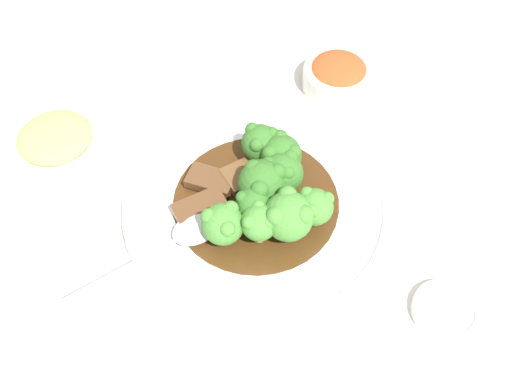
% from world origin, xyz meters
% --- Properties ---
extents(ground_plane, '(4.00, 4.00, 0.00)m').
position_xyz_m(ground_plane, '(0.00, 0.00, 0.00)').
color(ground_plane, silver).
extents(main_plate, '(0.31, 0.31, 0.02)m').
position_xyz_m(main_plate, '(0.00, 0.00, 0.01)').
color(main_plate, white).
rests_on(main_plate, ground_plane).
extents(beef_strip_0, '(0.07, 0.04, 0.01)m').
position_xyz_m(beef_strip_0, '(-0.07, -0.00, 0.03)').
color(beef_strip_0, brown).
rests_on(beef_strip_0, main_plate).
extents(beef_strip_1, '(0.06, 0.06, 0.01)m').
position_xyz_m(beef_strip_1, '(-0.05, 0.04, 0.02)').
color(beef_strip_1, brown).
rests_on(beef_strip_1, main_plate).
extents(beef_strip_2, '(0.07, 0.06, 0.01)m').
position_xyz_m(beef_strip_2, '(-0.00, 0.03, 0.03)').
color(beef_strip_2, brown).
rests_on(beef_strip_2, main_plate).
extents(broccoli_floret_0, '(0.05, 0.05, 0.06)m').
position_xyz_m(broccoli_floret_0, '(0.01, -0.00, 0.05)').
color(broccoli_floret_0, '#7FA84C').
rests_on(broccoli_floret_0, main_plate).
extents(broccoli_floret_1, '(0.05, 0.05, 0.05)m').
position_xyz_m(broccoli_floret_1, '(-0.05, -0.04, 0.05)').
color(broccoli_floret_1, '#7FA84C').
rests_on(broccoli_floret_1, main_plate).
extents(broccoli_floret_2, '(0.04, 0.04, 0.05)m').
position_xyz_m(broccoli_floret_2, '(-0.01, -0.05, 0.05)').
color(broccoli_floret_2, '#8EB756').
rests_on(broccoli_floret_2, main_plate).
extents(broccoli_floret_3, '(0.04, 0.04, 0.05)m').
position_xyz_m(broccoli_floret_3, '(0.06, -0.04, 0.05)').
color(broccoli_floret_3, '#7FA84C').
rests_on(broccoli_floret_3, main_plate).
extents(broccoli_floret_4, '(0.04, 0.04, 0.05)m').
position_xyz_m(broccoli_floret_4, '(-0.01, -0.03, 0.05)').
color(broccoli_floret_4, '#8EB756').
rests_on(broccoli_floret_4, main_plate).
extents(broccoli_floret_5, '(0.05, 0.05, 0.05)m').
position_xyz_m(broccoli_floret_5, '(0.04, 0.04, 0.05)').
color(broccoli_floret_5, '#7FA84C').
rests_on(broccoli_floret_5, main_plate).
extents(broccoli_floret_6, '(0.05, 0.05, 0.05)m').
position_xyz_m(broccoli_floret_6, '(0.02, 0.06, 0.05)').
color(broccoli_floret_6, '#7FA84C').
rests_on(broccoli_floret_6, main_plate).
extents(broccoli_floret_7, '(0.05, 0.05, 0.05)m').
position_xyz_m(broccoli_floret_7, '(0.03, 0.01, 0.05)').
color(broccoli_floret_7, '#7FA84C').
rests_on(broccoli_floret_7, main_plate).
extents(broccoli_floret_8, '(0.06, 0.06, 0.06)m').
position_xyz_m(broccoli_floret_8, '(0.02, -0.05, 0.05)').
color(broccoli_floret_8, '#7FA84C').
rests_on(broccoli_floret_8, main_plate).
extents(serving_spoon, '(0.19, 0.09, 0.01)m').
position_xyz_m(serving_spoon, '(-0.09, -0.03, 0.03)').
color(serving_spoon, silver).
rests_on(serving_spoon, main_plate).
extents(side_bowl_kimchi, '(0.10, 0.10, 0.04)m').
position_xyz_m(side_bowl_kimchi, '(0.15, 0.18, 0.02)').
color(side_bowl_kimchi, white).
rests_on(side_bowl_kimchi, ground_plane).
extents(side_bowl_appetizer, '(0.12, 0.12, 0.05)m').
position_xyz_m(side_bowl_appetizer, '(-0.22, 0.13, 0.02)').
color(side_bowl_appetizer, white).
rests_on(side_bowl_appetizer, ground_plane).
extents(sauce_dish, '(0.07, 0.07, 0.01)m').
position_xyz_m(sauce_dish, '(0.17, -0.17, 0.01)').
color(sauce_dish, white).
rests_on(sauce_dish, ground_plane).
extents(paper_napkin, '(0.12, 0.08, 0.01)m').
position_xyz_m(paper_napkin, '(-0.16, -0.18, 0.00)').
color(paper_napkin, silver).
rests_on(paper_napkin, ground_plane).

